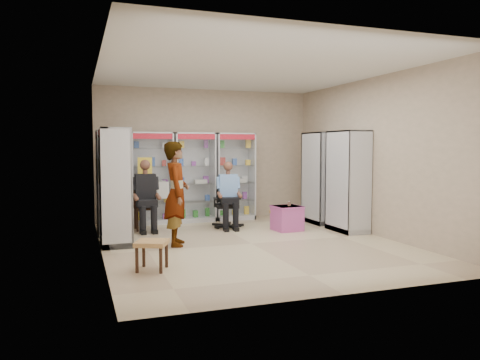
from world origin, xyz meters
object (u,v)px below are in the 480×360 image
object	(u,v)px
woven_stool_b	(152,255)
office_chair	(227,203)
cabinet_right_near	(348,181)
cabinet_back_left	(152,178)
cabinet_left_near	(115,187)
pink_trunk	(287,218)
standing_man	(176,194)
cabinet_back_mid	(194,177)
cabinet_left_far	(111,182)
wooden_chair	(145,207)
cabinet_back_right	(234,176)
woven_stool_a	(282,220)
cabinet_right_far	(320,178)
seated_shopkeeper	(228,197)

from	to	relation	value
woven_stool_b	office_chair	bearing A→B (deg)	55.48
cabinet_right_near	office_chair	xyz separation A→B (m)	(-2.12, 1.22, -0.49)
cabinet_back_left	cabinet_left_near	world-z (taller)	same
pink_trunk	standing_man	world-z (taller)	standing_man
cabinet_back_mid	cabinet_left_far	bearing A→B (deg)	-153.68
office_chair	pink_trunk	size ratio (longest dim) A/B	1.97
pink_trunk	wooden_chair	bearing A→B (deg)	159.04
cabinet_back_left	cabinet_right_near	bearing A→B (deg)	-32.28
cabinet_back_right	cabinet_back_mid	bearing A→B (deg)	180.00
cabinet_back_mid	woven_stool_a	bearing A→B (deg)	-49.40
cabinet_back_right	cabinet_right_near	world-z (taller)	same
cabinet_right_far	seated_shopkeeper	xyz separation A→B (m)	(-2.12, 0.07, -0.35)
cabinet_left_near	standing_man	world-z (taller)	cabinet_left_near
cabinet_back_left	woven_stool_a	xyz separation A→B (m)	(2.37, -1.66, -0.80)
office_chair	cabinet_back_left	bearing A→B (deg)	153.11
cabinet_back_left	office_chair	bearing A→B (deg)	-35.57
cabinet_left_far	standing_man	world-z (taller)	cabinet_left_far
cabinet_left_far	woven_stool_a	bearing A→B (deg)	77.58
cabinet_back_left	cabinet_right_near	size ratio (longest dim) A/B	1.00
woven_stool_b	standing_man	xyz separation A→B (m)	(0.65, 1.50, 0.68)
woven_stool_b	cabinet_back_right	bearing A→B (deg)	57.52
standing_man	cabinet_left_far	bearing A→B (deg)	45.79
cabinet_back_mid	wooden_chair	xyz separation A→B (m)	(-1.20, -0.73, -0.53)
cabinet_right_far	cabinet_left_far	world-z (taller)	same
cabinet_back_right	seated_shopkeeper	distance (m)	1.22
cabinet_back_mid	wooden_chair	size ratio (longest dim) A/B	2.13
woven_stool_a	woven_stool_b	world-z (taller)	woven_stool_b
cabinet_back_right	woven_stool_b	world-z (taller)	cabinet_back_right
cabinet_left_far	office_chair	size ratio (longest dim) A/B	1.97
cabinet_back_mid	cabinet_back_right	bearing A→B (deg)	0.00
cabinet_back_mid	cabinet_right_far	distance (m)	2.82
cabinet_back_left	cabinet_left_near	xyz separation A→B (m)	(-0.93, -2.03, 0.00)
cabinet_back_right	woven_stool_a	world-z (taller)	cabinet_back_right
pink_trunk	woven_stool_b	bearing A→B (deg)	-144.42
office_chair	pink_trunk	world-z (taller)	office_chair
cabinet_back_left	wooden_chair	distance (m)	0.94
cabinet_back_right	office_chair	distance (m)	1.22
cabinet_left_near	office_chair	size ratio (longest dim) A/B	1.97
cabinet_left_near	seated_shopkeeper	xyz separation A→B (m)	(2.34, 0.97, -0.35)
cabinet_right_near	cabinet_right_far	bearing A→B (deg)	0.00
woven_stool_b	cabinet_back_mid	bearing A→B (deg)	68.46
cabinet_left_far	seated_shopkeeper	bearing A→B (deg)	86.88
cabinet_back_mid	seated_shopkeeper	distance (m)	1.21
cabinet_back_left	woven_stool_a	distance (m)	3.00
cabinet_right_near	woven_stool_a	xyz separation A→B (m)	(-1.16, 0.57, -0.80)
cabinet_right_near	pink_trunk	distance (m)	1.41
cabinet_right_far	cabinet_back_mid	bearing A→B (deg)	66.35
cabinet_back_right	standing_man	xyz separation A→B (m)	(-1.85, -2.43, -0.11)
cabinet_back_mid	woven_stool_b	size ratio (longest dim) A/B	4.94
cabinet_left_near	cabinet_back_left	bearing A→B (deg)	155.39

